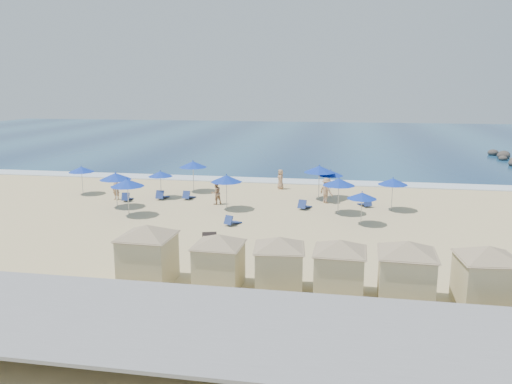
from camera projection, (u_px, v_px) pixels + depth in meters
ground at (257, 228)px, 30.58m from camera, size 160.00×160.00×0.00m
ocean at (313, 138)px, 83.57m from camera, size 160.00×80.00×0.06m
surf_line at (286, 181)px, 45.51m from camera, size 160.00×2.50×0.08m
seawall at (190, 315)px, 17.44m from camera, size 160.00×6.10×1.22m
trash_bin at (209, 241)px, 26.71m from camera, size 0.96×0.96×0.77m
cabana_0 at (147, 246)px, 21.71m from camera, size 4.62×4.62×2.90m
cabana_1 at (219, 254)px, 21.24m from camera, size 4.14×4.14×2.60m
cabana_2 at (279, 257)px, 20.76m from camera, size 4.18×4.18×2.64m
cabana_3 at (340, 261)px, 20.26m from camera, size 4.27×4.27×2.68m
cabana_4 at (407, 264)px, 19.58m from camera, size 4.54×4.54×2.85m
cabana_5 at (487, 269)px, 19.12m from camera, size 4.45×4.45×2.81m
umbrella_0 at (81, 169)px, 39.83m from camera, size 2.03×2.03×2.32m
umbrella_1 at (116, 176)px, 35.42m from camera, size 2.27×2.27×2.58m
umbrella_2 at (160, 174)px, 38.49m from camera, size 1.92×1.92×2.18m
umbrella_3 at (127, 183)px, 33.06m from camera, size 2.26×2.26×2.57m
umbrella_4 at (193, 164)px, 40.73m from camera, size 2.30×2.30×2.62m
umbrella_5 at (226, 179)px, 34.76m from camera, size 2.23×2.23×2.53m
umbrella_6 at (319, 169)px, 37.86m from camera, size 2.38×2.38×2.70m
umbrella_7 at (339, 182)px, 33.60m from camera, size 2.21×2.21×2.51m
umbrella_8 at (331, 173)px, 38.49m from camera, size 1.97×1.97×2.24m
umbrella_9 at (393, 182)px, 34.49m from camera, size 2.08×2.08×2.36m
umbrella_10 at (362, 196)px, 30.95m from camera, size 1.87×1.87×2.13m
beach_chair_0 at (127, 198)px, 37.73m from camera, size 0.74×1.36×0.71m
beach_chair_1 at (162, 196)px, 38.33m from camera, size 0.68×1.40×0.76m
beach_chair_2 at (188, 196)px, 38.34m from camera, size 0.80×1.37×0.71m
beach_chair_3 at (232, 221)px, 31.15m from camera, size 1.02×1.35×0.68m
beach_chair_4 at (304, 205)px, 35.24m from camera, size 1.01×1.44×0.73m
beach_chair_5 at (365, 203)px, 35.97m from camera, size 1.06×1.43×0.72m
beachgoer_0 at (116, 189)px, 38.01m from camera, size 0.72×0.57×1.75m
beachgoer_1 at (216, 193)px, 36.57m from camera, size 1.02×1.04×1.69m
beachgoer_2 at (326, 191)px, 36.94m from camera, size 1.36×1.34×1.87m
beachgoer_3 at (280, 179)px, 42.07m from camera, size 0.72×0.92×1.67m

